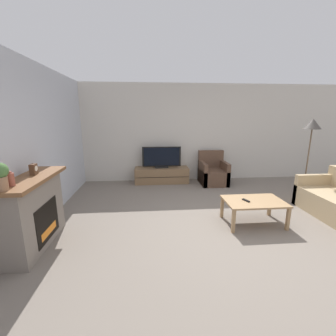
{
  "coord_description": "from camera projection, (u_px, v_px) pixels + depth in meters",
  "views": [
    {
      "loc": [
        -1.21,
        -3.36,
        1.83
      ],
      "look_at": [
        -0.85,
        0.84,
        0.85
      ],
      "focal_mm": 24.0,
      "sensor_mm": 36.0,
      "label": 1
    }
  ],
  "objects": [
    {
      "name": "coffee_table",
      "position": [
        254.0,
        203.0,
        3.84
      ],
      "size": [
        0.99,
        0.65,
        0.42
      ],
      "color": "#A37F56",
      "rests_on": "ground"
    },
    {
      "name": "tv",
      "position": [
        162.0,
        158.0,
        6.16
      ],
      "size": [
        1.06,
        0.18,
        0.58
      ],
      "color": "black",
      "rests_on": "tv_stand"
    },
    {
      "name": "wall_back",
      "position": [
        191.0,
        133.0,
        6.38
      ],
      "size": [
        12.0,
        0.06,
        2.7
      ],
      "color": "beige",
      "rests_on": "ground"
    },
    {
      "name": "fireplace",
      "position": [
        33.0,
        212.0,
        3.14
      ],
      "size": [
        0.48,
        1.34,
        1.03
      ],
      "color": "slate",
      "rests_on": "ground"
    },
    {
      "name": "remote",
      "position": [
        246.0,
        200.0,
        3.81
      ],
      "size": [
        0.09,
        0.15,
        0.02
      ],
      "rotation": [
        0.0,
        0.0,
        0.37
      ],
      "color": "black",
      "rests_on": "coffee_table"
    },
    {
      "name": "floor_lamp",
      "position": [
        312.0,
        129.0,
        4.83
      ],
      "size": [
        0.35,
        0.35,
        1.77
      ],
      "color": "black",
      "rests_on": "ground"
    },
    {
      "name": "mantel_clock",
      "position": [
        34.0,
        169.0,
        3.14
      ],
      "size": [
        0.08,
        0.11,
        0.15
      ],
      "color": "brown",
      "rests_on": "fireplace"
    },
    {
      "name": "wall_left",
      "position": [
        20.0,
        150.0,
        3.22
      ],
      "size": [
        0.06,
        12.0,
        2.7
      ],
      "color": "silver",
      "rests_on": "ground"
    },
    {
      "name": "armchair",
      "position": [
        213.0,
        173.0,
        6.18
      ],
      "size": [
        0.7,
        0.76,
        0.88
      ],
      "color": "brown",
      "rests_on": "ground"
    },
    {
      "name": "ground_plane",
      "position": [
        222.0,
        227.0,
        3.78
      ],
      "size": [
        24.0,
        24.0,
        0.0
      ],
      "primitive_type": "plane",
      "color": "slate"
    },
    {
      "name": "mantel_vase_left",
      "position": [
        11.0,
        179.0,
        2.62
      ],
      "size": [
        0.08,
        0.08,
        0.18
      ],
      "color": "#994C3D",
      "rests_on": "fireplace"
    },
    {
      "name": "tv_stand",
      "position": [
        162.0,
        175.0,
        6.27
      ],
      "size": [
        1.48,
        0.47,
        0.43
      ],
      "color": "brown",
      "rests_on": "ground"
    },
    {
      "name": "potted_plant",
      "position": [
        0.0,
        175.0,
        2.44
      ],
      "size": [
        0.17,
        0.17,
        0.31
      ],
      "color": "#936B4C",
      "rests_on": "fireplace"
    }
  ]
}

